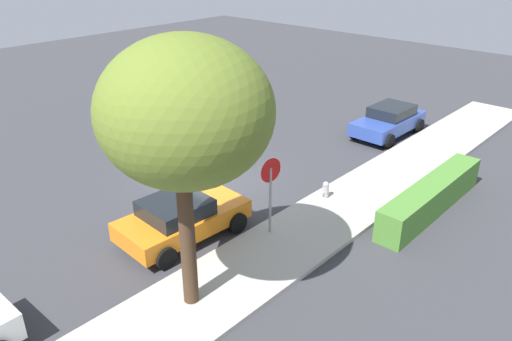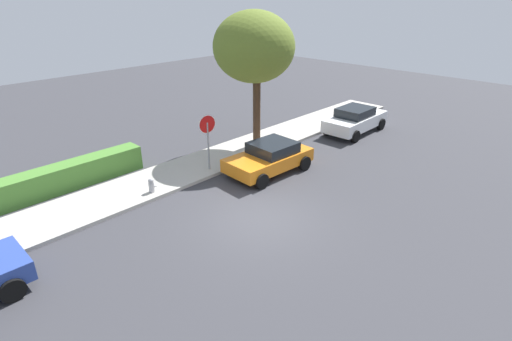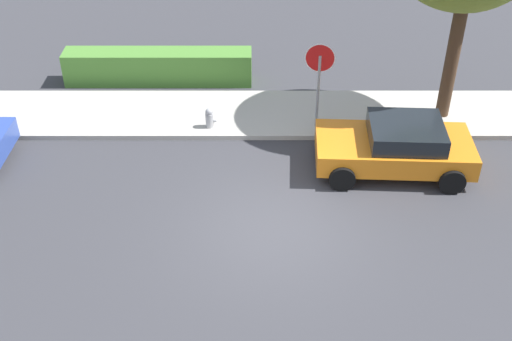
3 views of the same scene
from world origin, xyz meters
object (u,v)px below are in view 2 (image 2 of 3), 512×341
parked_car_white (355,120)px  street_tree_near_corner (254,48)px  fire_hydrant (152,187)px  parked_car_orange (270,157)px  stop_sign (208,133)px

parked_car_white → street_tree_near_corner: street_tree_near_corner is taller
parked_car_white → fire_hydrant: size_ratio=5.88×
fire_hydrant → parked_car_white: bearing=-7.9°
parked_car_white → street_tree_near_corner: bearing=157.4°
parked_car_orange → street_tree_near_corner: street_tree_near_corner is taller
stop_sign → street_tree_near_corner: (3.45, 0.62, 3.10)m
street_tree_near_corner → parked_car_white: bearing=-22.6°
stop_sign → fire_hydrant: (-2.94, -0.06, -1.42)m
street_tree_near_corner → fire_hydrant: street_tree_near_corner is taller
street_tree_near_corner → fire_hydrant: (-6.38, -0.68, -4.51)m
stop_sign → parked_car_white: stop_sign is taller
parked_car_orange → parked_car_white: (7.23, 0.16, 0.05)m
fire_hydrant → street_tree_near_corner: bearing=6.1°
stop_sign → parked_car_orange: (1.83, -1.87, -1.09)m
parked_car_white → fire_hydrant: parked_car_white is taller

